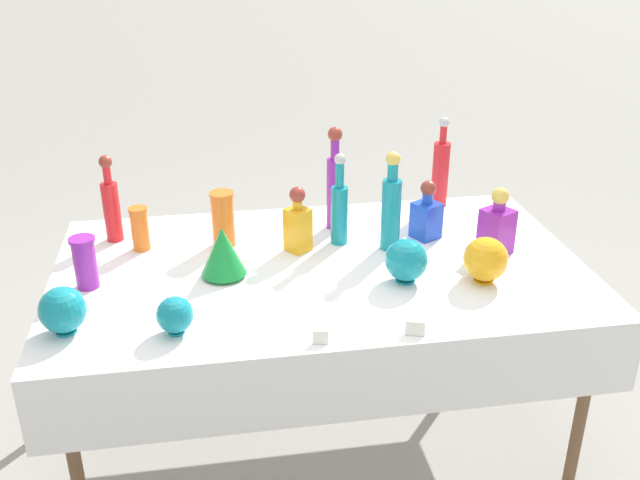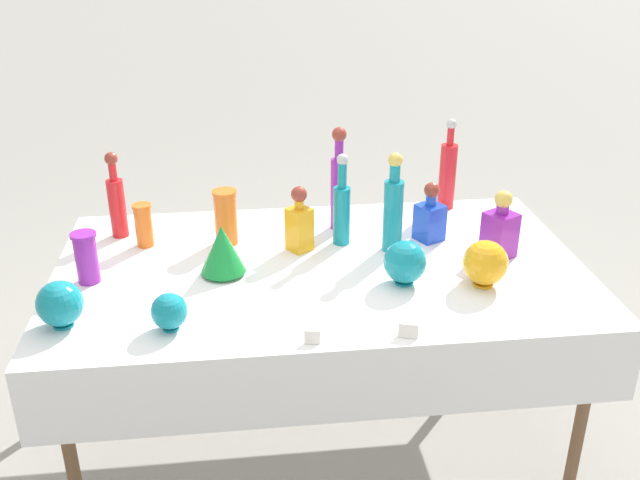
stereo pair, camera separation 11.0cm
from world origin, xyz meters
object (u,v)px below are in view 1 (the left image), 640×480
at_px(tall_bottle_4, 391,207).
at_px(square_decanter_2, 426,215).
at_px(square_decanter_1, 497,225).
at_px(tall_bottle_1, 339,208).
at_px(tall_bottle_3, 111,205).
at_px(slender_vase_2, 85,261).
at_px(slender_vase_0, 223,218).
at_px(fluted_vase_0, 223,251).
at_px(tall_bottle_0, 441,170).
at_px(round_bowl_1, 406,260).
at_px(slender_vase_1, 140,227).
at_px(round_bowl_3, 486,259).
at_px(square_decanter_0, 298,223).
at_px(tall_bottle_2, 335,184).
at_px(round_bowl_2, 175,315).
at_px(round_bowl_0, 63,310).

relative_size(tall_bottle_4, square_decanter_2, 1.63).
bearing_deg(square_decanter_1, tall_bottle_1, 162.99).
relative_size(tall_bottle_3, slender_vase_2, 1.88).
height_order(tall_bottle_4, slender_vase_0, tall_bottle_4).
bearing_deg(fluted_vase_0, tall_bottle_0, 28.19).
bearing_deg(square_decanter_2, tall_bottle_4, -156.07).
xyz_separation_m(square_decanter_2, round_bowl_1, (-0.18, -0.34, -0.01)).
bearing_deg(slender_vase_1, tall_bottle_1, -4.94).
distance_m(square_decanter_1, slender_vase_2, 1.49).
xyz_separation_m(slender_vase_1, round_bowl_3, (1.19, -0.46, -0.01)).
xyz_separation_m(tall_bottle_1, round_bowl_3, (0.44, -0.39, -0.06)).
distance_m(tall_bottle_4, round_bowl_3, 0.41).
xyz_separation_m(square_decanter_1, fluted_vase_0, (-1.02, -0.03, -0.01)).
bearing_deg(round_bowl_3, square_decanter_0, 149.79).
height_order(square_decanter_2, round_bowl_3, square_decanter_2).
bearing_deg(tall_bottle_1, slender_vase_2, -167.16).
bearing_deg(square_decanter_1, slender_vase_1, 169.76).
relative_size(square_decanter_1, slender_vase_1, 1.52).
xyz_separation_m(tall_bottle_4, slender_vase_2, (-1.10, -0.13, -0.07)).
relative_size(tall_bottle_2, tall_bottle_4, 1.09).
relative_size(tall_bottle_0, slender_vase_2, 2.14).
distance_m(tall_bottle_1, slender_vase_1, 0.76).
bearing_deg(round_bowl_2, tall_bottle_2, 48.50).
relative_size(round_bowl_1, round_bowl_2, 1.29).
distance_m(slender_vase_0, fluted_vase_0, 0.26).
relative_size(square_decanter_2, round_bowl_0, 1.56).
bearing_deg(square_decanter_0, round_bowl_2, -130.92).
bearing_deg(round_bowl_1, slender_vase_2, 172.69).
bearing_deg(slender_vase_0, tall_bottle_4, -11.81).
bearing_deg(slender_vase_2, square_decanter_1, 1.40).
relative_size(square_decanter_1, round_bowl_2, 2.12).
height_order(square_decanter_1, slender_vase_0, square_decanter_1).
bearing_deg(square_decanter_2, tall_bottle_1, 178.73).
bearing_deg(slender_vase_2, tall_bottle_2, 20.98).
relative_size(slender_vase_0, slender_vase_1, 1.28).
xyz_separation_m(square_decanter_1, slender_vase_1, (-1.32, 0.24, -0.02)).
bearing_deg(tall_bottle_1, tall_bottle_2, 86.79).
distance_m(round_bowl_1, round_bowl_2, 0.81).
xyz_separation_m(tall_bottle_2, square_decanter_0, (-0.17, -0.19, -0.08)).
bearing_deg(tall_bottle_4, square_decanter_2, 23.93).
distance_m(fluted_vase_0, round_bowl_0, 0.58).
distance_m(tall_bottle_4, round_bowl_0, 1.21).
bearing_deg(fluted_vase_0, tall_bottle_1, 24.45).
xyz_separation_m(tall_bottle_4, square_decanter_1, (0.38, -0.09, -0.06)).
relative_size(tall_bottle_0, fluted_vase_0, 2.13).
distance_m(slender_vase_0, slender_vase_1, 0.31).
bearing_deg(tall_bottle_2, square_decanter_1, -29.79).
bearing_deg(slender_vase_0, tall_bottle_2, 12.08).
relative_size(tall_bottle_3, slender_vase_0, 1.59).
height_order(square_decanter_2, round_bowl_2, square_decanter_2).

